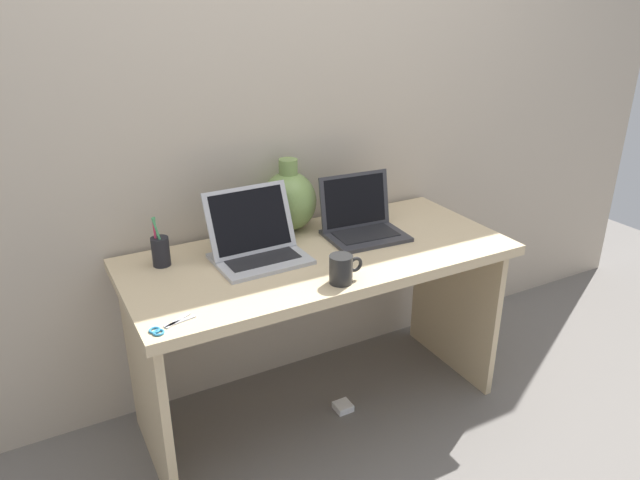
# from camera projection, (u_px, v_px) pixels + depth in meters

# --- Properties ---
(ground_plane) EXTENTS (6.00, 6.00, 0.00)m
(ground_plane) POSITION_uv_depth(u_px,v_px,m) (320.00, 407.00, 2.51)
(ground_plane) COLOR slate
(back_wall) EXTENTS (4.40, 0.04, 2.40)m
(back_wall) POSITION_uv_depth(u_px,v_px,m) (276.00, 109.00, 2.33)
(back_wall) COLOR #BCAD99
(back_wall) RESTS_ON ground
(desk) EXTENTS (1.46, 0.65, 0.72)m
(desk) POSITION_uv_depth(u_px,v_px,m) (320.00, 289.00, 2.29)
(desk) COLOR #D1B78C
(desk) RESTS_ON ground
(laptop_left) EXTENTS (0.33, 0.27, 0.25)m
(laptop_left) POSITION_uv_depth(u_px,v_px,m) (256.00, 241.00, 2.16)
(laptop_left) COLOR #B2B2B7
(laptop_left) RESTS_ON desk
(laptop_right) EXTENTS (0.32, 0.26, 0.23)m
(laptop_right) POSITION_uv_depth(u_px,v_px,m) (361.00, 219.00, 2.37)
(laptop_right) COLOR #333338
(laptop_right) RESTS_ON desk
(green_vase) EXTENTS (0.22, 0.22, 0.30)m
(green_vase) POSITION_uv_depth(u_px,v_px,m) (289.00, 200.00, 2.39)
(green_vase) COLOR #75934C
(green_vase) RESTS_ON desk
(coffee_mug) EXTENTS (0.12, 0.08, 0.10)m
(coffee_mug) POSITION_uv_depth(u_px,v_px,m) (342.00, 269.00, 1.98)
(coffee_mug) COLOR black
(coffee_mug) RESTS_ON desk
(pen_cup) EXTENTS (0.06, 0.06, 0.19)m
(pen_cup) POSITION_uv_depth(u_px,v_px,m) (161.00, 251.00, 2.10)
(pen_cup) COLOR black
(pen_cup) RESTS_ON desk
(scissors) EXTENTS (0.15, 0.09, 0.01)m
(scissors) POSITION_uv_depth(u_px,v_px,m) (165.00, 327.00, 1.73)
(scissors) COLOR #B7B7BC
(scissors) RESTS_ON desk
(power_brick) EXTENTS (0.07, 0.07, 0.03)m
(power_brick) POSITION_uv_depth(u_px,v_px,m) (343.00, 407.00, 2.49)
(power_brick) COLOR white
(power_brick) RESTS_ON ground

